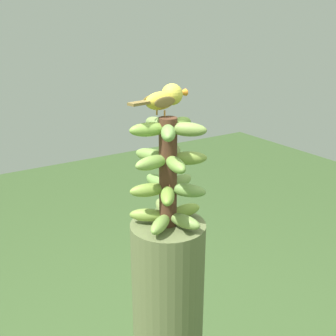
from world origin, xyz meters
name	(u,v)px	position (x,y,z in m)	size (l,w,h in m)	color
banana_bunch	(168,174)	(0.00, 0.00, 1.28)	(0.24, 0.25, 0.35)	#4C2D1E
perched_bird	(165,98)	(0.01, 0.04, 1.50)	(0.22, 0.08, 0.09)	#C68933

